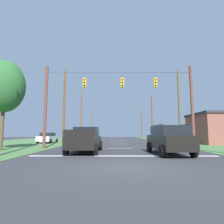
# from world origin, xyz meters

# --- Properties ---
(ground_plane) EXTENTS (120.00, 120.00, 0.00)m
(ground_plane) POSITION_xyz_m (0.00, 0.00, 0.00)
(ground_plane) COLOR #333338
(shoulder_grass_left) EXTENTS (16.00, 80.00, 0.03)m
(shoulder_grass_left) POSITION_xyz_m (-14.50, 15.00, 0.01)
(shoulder_grass_left) COLOR #48723D
(shoulder_grass_left) RESTS_ON ground
(stop_bar_stripe) EXTENTS (12.36, 0.45, 0.01)m
(stop_bar_stripe) POSITION_xyz_m (0.00, 3.79, 0.00)
(stop_bar_stripe) COLOR white
(stop_bar_stripe) RESTS_ON ground
(lane_dash_0) EXTENTS (2.50, 0.15, 0.01)m
(lane_dash_0) POSITION_xyz_m (0.00, 9.79, 0.00)
(lane_dash_0) COLOR white
(lane_dash_0) RESTS_ON ground
(lane_dash_1) EXTENTS (2.50, 0.15, 0.01)m
(lane_dash_1) POSITION_xyz_m (0.00, 16.99, 0.00)
(lane_dash_1) COLOR white
(lane_dash_1) RESTS_ON ground
(lane_dash_2) EXTENTS (2.50, 0.15, 0.01)m
(lane_dash_2) POSITION_xyz_m (0.00, 24.19, 0.00)
(lane_dash_2) COLOR white
(lane_dash_2) RESTS_ON ground
(lane_dash_3) EXTENTS (2.50, 0.15, 0.01)m
(lane_dash_3) POSITION_xyz_m (0.00, 30.31, 0.00)
(lane_dash_3) COLOR white
(lane_dash_3) RESTS_ON ground
(overhead_signal_span) EXTENTS (14.71, 0.31, 8.15)m
(overhead_signal_span) POSITION_xyz_m (-0.12, 9.48, 4.42)
(overhead_signal_span) COLOR brown
(overhead_signal_span) RESTS_ON ground
(pickup_truck) EXTENTS (2.34, 5.43, 1.95)m
(pickup_truck) POSITION_xyz_m (-2.81, 5.97, 0.97)
(pickup_truck) COLOR black
(pickup_truck) RESTS_ON ground
(suv_black) EXTENTS (2.40, 4.89, 2.05)m
(suv_black) POSITION_xyz_m (3.21, 4.63, 1.06)
(suv_black) COLOR black
(suv_black) RESTS_ON ground
(distant_car_crossing_white) EXTENTS (2.05, 4.32, 1.52)m
(distant_car_crossing_white) POSITION_xyz_m (-10.29, 18.73, 0.79)
(distant_car_crossing_white) COLOR silver
(distant_car_crossing_white) RESTS_ON ground
(utility_pole_mid_right) EXTENTS (0.31, 1.56, 10.79)m
(utility_pole_mid_right) POSITION_xyz_m (8.79, 17.82, 5.27)
(utility_pole_mid_right) COLOR brown
(utility_pole_mid_right) RESTS_ON ground
(utility_pole_far_right) EXTENTS (0.33, 1.74, 10.48)m
(utility_pole_far_right) POSITION_xyz_m (8.30, 33.98, 5.14)
(utility_pole_far_right) COLOR brown
(utility_pole_far_right) RESTS_ON ground
(utility_pole_near_left) EXTENTS (0.31, 1.54, 9.27)m
(utility_pole_near_left) POSITION_xyz_m (8.34, 50.05, 4.51)
(utility_pole_near_left) COLOR brown
(utility_pole_near_left) RESTS_ON ground
(utility_pole_far_left) EXTENTS (0.32, 1.79, 10.77)m
(utility_pole_far_left) POSITION_xyz_m (-7.63, 17.35, 5.32)
(utility_pole_far_left) COLOR brown
(utility_pole_far_left) RESTS_ON ground
(utility_pole_distant_right) EXTENTS (0.27, 2.00, 11.50)m
(utility_pole_distant_right) POSITION_xyz_m (-7.99, 33.48, 5.83)
(utility_pole_distant_right) COLOR brown
(utility_pole_distant_right) RESTS_ON ground
(utility_pole_distant_left) EXTENTS (0.31, 1.90, 9.30)m
(utility_pole_distant_left) POSITION_xyz_m (-7.69, 51.00, 4.63)
(utility_pole_distant_left) COLOR brown
(utility_pole_distant_left) RESTS_ON ground
(tree_roadside_right) EXTENTS (3.45, 3.45, 7.91)m
(tree_roadside_right) POSITION_xyz_m (-10.29, 7.42, 5.57)
(tree_roadside_right) COLOR brown
(tree_roadside_right) RESTS_ON ground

